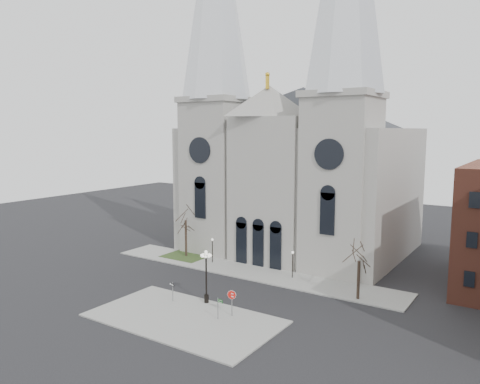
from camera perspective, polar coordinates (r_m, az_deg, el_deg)
The scene contains 13 objects.
ground at distance 51.55m, azimuth -5.76°, elevation -12.64°, with size 160.00×160.00×0.00m, color black.
sidewalk_near at distance 46.16m, azimuth -6.83°, elevation -15.04°, with size 18.00×10.00×0.14m, color gray.
sidewalk_far at distance 59.98m, azimuth 0.99°, elevation -9.60°, with size 40.00×6.00×0.14m, color gray.
grass_patch at distance 67.02m, azimuth -6.57°, elevation -7.78°, with size 6.00×5.00×0.18m, color #2A431C.
cathedral at distance 67.61m, azimuth 6.49°, elevation 8.12°, with size 33.00×26.66×54.00m.
tree_left at distance 65.78m, azimuth -6.64°, elevation -3.16°, with size 3.20×3.20×7.50m.
tree_right at distance 50.73m, azimuth 14.32°, elevation -7.88°, with size 3.20×3.20×6.00m.
ped_lamp_left at distance 63.06m, azimuth -3.39°, elevation -6.62°, with size 0.32×0.32×3.26m.
ped_lamp_right at distance 56.90m, azimuth 6.43°, elevation -8.23°, with size 0.32×0.32×3.26m.
stop_sign at distance 45.62m, azimuth -0.99°, elevation -12.74°, with size 0.91×0.13×2.54m.
globe_lamp at distance 48.47m, azimuth -4.15°, elevation -9.45°, with size 1.42×1.42×5.52m.
one_way_sign at distance 49.94m, azimuth -8.21°, elevation -11.54°, with size 0.81×0.38×1.97m.
street_name_sign at distance 45.06m, azimuth -2.63°, elevation -13.79°, with size 0.66×0.12×2.07m.
Camera 1 is at (30.75, -37.35, 17.79)m, focal length 35.00 mm.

